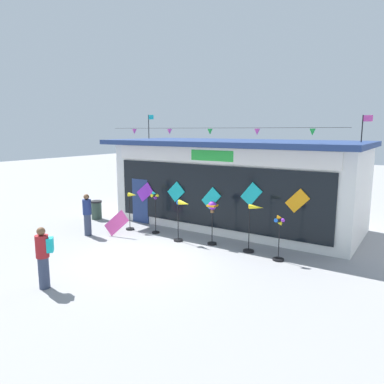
{
  "coord_description": "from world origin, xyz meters",
  "views": [
    {
      "loc": [
        7.63,
        -8.67,
        4.18
      ],
      "look_at": [
        0.04,
        2.9,
        1.8
      ],
      "focal_mm": 33.88,
      "sensor_mm": 36.0,
      "label": 1
    }
  ],
  "objects_px": {
    "wind_spinner_far_right": "(279,238)",
    "display_kite_on_ground": "(117,223)",
    "person_mid_plaza": "(87,214)",
    "wind_spinner_center_left": "(182,213)",
    "kite_shop_building": "(235,182)",
    "wind_spinner_center_right": "(212,212)",
    "wind_spinner_right": "(253,224)",
    "wind_spinner_far_left": "(131,208)",
    "trash_bin": "(96,210)",
    "person_near_camera": "(44,256)",
    "wind_spinner_left": "(155,209)"
  },
  "relations": [
    {
      "from": "wind_spinner_far_right",
      "to": "display_kite_on_ground",
      "type": "height_order",
      "value": "wind_spinner_far_right"
    },
    {
      "from": "wind_spinner_far_right",
      "to": "person_mid_plaza",
      "type": "relative_size",
      "value": 0.89
    },
    {
      "from": "wind_spinner_center_left",
      "to": "person_mid_plaza",
      "type": "xyz_separation_m",
      "value": [
        -3.66,
        -1.36,
        -0.25
      ]
    },
    {
      "from": "kite_shop_building",
      "to": "wind_spinner_center_right",
      "type": "relative_size",
      "value": 6.65
    },
    {
      "from": "wind_spinner_right",
      "to": "wind_spinner_far_left",
      "type": "bearing_deg",
      "value": -178.53
    },
    {
      "from": "wind_spinner_center_left",
      "to": "wind_spinner_far_right",
      "type": "bearing_deg",
      "value": 1.06
    },
    {
      "from": "wind_spinner_center_left",
      "to": "wind_spinner_right",
      "type": "xyz_separation_m",
      "value": [
        2.72,
        0.32,
        -0.1
      ]
    },
    {
      "from": "kite_shop_building",
      "to": "wind_spinner_far_left",
      "type": "xyz_separation_m",
      "value": [
        -3.21,
        -3.24,
        -0.96
      ]
    },
    {
      "from": "display_kite_on_ground",
      "to": "trash_bin",
      "type": "bearing_deg",
      "value": 151.93
    },
    {
      "from": "wind_spinner_center_left",
      "to": "person_near_camera",
      "type": "bearing_deg",
      "value": -97.98
    },
    {
      "from": "kite_shop_building",
      "to": "wind_spinner_left",
      "type": "bearing_deg",
      "value": -123.74
    },
    {
      "from": "wind_spinner_right",
      "to": "person_mid_plaza",
      "type": "distance_m",
      "value": 6.6
    },
    {
      "from": "trash_bin",
      "to": "person_near_camera",
      "type": "bearing_deg",
      "value": -52.22
    },
    {
      "from": "wind_spinner_left",
      "to": "wind_spinner_center_left",
      "type": "relative_size",
      "value": 1.09
    },
    {
      "from": "wind_spinner_left",
      "to": "wind_spinner_far_right",
      "type": "xyz_separation_m",
      "value": [
        5.31,
        -0.27,
        -0.26
      ]
    },
    {
      "from": "wind_spinner_left",
      "to": "person_mid_plaza",
      "type": "xyz_separation_m",
      "value": [
        -2.09,
        -1.7,
        -0.14
      ]
    },
    {
      "from": "wind_spinner_far_left",
      "to": "wind_spinner_far_right",
      "type": "relative_size",
      "value": 1.07
    },
    {
      "from": "trash_bin",
      "to": "wind_spinner_left",
      "type": "bearing_deg",
      "value": -5.37
    },
    {
      "from": "kite_shop_building",
      "to": "wind_spinner_far_right",
      "type": "bearing_deg",
      "value": -45.97
    },
    {
      "from": "wind_spinner_far_left",
      "to": "wind_spinner_center_left",
      "type": "height_order",
      "value": "wind_spinner_far_left"
    },
    {
      "from": "wind_spinner_far_right",
      "to": "wind_spinner_center_left",
      "type": "bearing_deg",
      "value": -178.94
    },
    {
      "from": "wind_spinner_left",
      "to": "wind_spinner_center_left",
      "type": "height_order",
      "value": "wind_spinner_left"
    },
    {
      "from": "person_near_camera",
      "to": "person_mid_plaza",
      "type": "xyz_separation_m",
      "value": [
        -2.92,
        3.98,
        -0.03
      ]
    },
    {
      "from": "wind_spinner_center_left",
      "to": "person_near_camera",
      "type": "xyz_separation_m",
      "value": [
        -0.75,
        -5.34,
        -0.22
      ]
    },
    {
      "from": "wind_spinner_center_left",
      "to": "wind_spinner_right",
      "type": "distance_m",
      "value": 2.74
    },
    {
      "from": "wind_spinner_far_right",
      "to": "display_kite_on_ground",
      "type": "relative_size",
      "value": 1.51
    },
    {
      "from": "wind_spinner_center_right",
      "to": "person_mid_plaza",
      "type": "distance_m",
      "value": 5.07
    },
    {
      "from": "wind_spinner_far_left",
      "to": "display_kite_on_ground",
      "type": "bearing_deg",
      "value": -83.81
    },
    {
      "from": "wind_spinner_center_left",
      "to": "display_kite_on_ground",
      "type": "distance_m",
      "value": 2.8
    },
    {
      "from": "wind_spinner_left",
      "to": "trash_bin",
      "type": "distance_m",
      "value": 3.91
    },
    {
      "from": "wind_spinner_left",
      "to": "display_kite_on_ground",
      "type": "bearing_deg",
      "value": -132.51
    },
    {
      "from": "wind_spinner_center_right",
      "to": "wind_spinner_far_right",
      "type": "bearing_deg",
      "value": -6.06
    },
    {
      "from": "wind_spinner_far_left",
      "to": "wind_spinner_center_right",
      "type": "xyz_separation_m",
      "value": [
        3.82,
        0.17,
        0.29
      ]
    },
    {
      "from": "wind_spinner_left",
      "to": "trash_bin",
      "type": "relative_size",
      "value": 1.97
    },
    {
      "from": "wind_spinner_far_left",
      "to": "trash_bin",
      "type": "height_order",
      "value": "wind_spinner_far_left"
    },
    {
      "from": "wind_spinner_right",
      "to": "person_near_camera",
      "type": "height_order",
      "value": "wind_spinner_right"
    },
    {
      "from": "wind_spinner_far_left",
      "to": "kite_shop_building",
      "type": "bearing_deg",
      "value": 45.27
    },
    {
      "from": "wind_spinner_right",
      "to": "display_kite_on_ground",
      "type": "bearing_deg",
      "value": -168.11
    },
    {
      "from": "wind_spinner_far_left",
      "to": "wind_spinner_left",
      "type": "relative_size",
      "value": 0.93
    },
    {
      "from": "wind_spinner_center_right",
      "to": "trash_bin",
      "type": "distance_m",
      "value": 6.59
    },
    {
      "from": "person_mid_plaza",
      "to": "wind_spinner_center_right",
      "type": "bearing_deg",
      "value": -131.28
    },
    {
      "from": "wind_spinner_center_right",
      "to": "wind_spinner_far_left",
      "type": "bearing_deg",
      "value": -177.52
    },
    {
      "from": "kite_shop_building",
      "to": "trash_bin",
      "type": "distance_m",
      "value": 6.68
    },
    {
      "from": "person_mid_plaza",
      "to": "trash_bin",
      "type": "xyz_separation_m",
      "value": [
        -1.77,
        2.06,
        -0.41
      ]
    },
    {
      "from": "person_mid_plaza",
      "to": "display_kite_on_ground",
      "type": "distance_m",
      "value": 1.23
    },
    {
      "from": "wind_spinner_far_left",
      "to": "wind_spinner_center_left",
      "type": "distance_m",
      "value": 2.74
    },
    {
      "from": "wind_spinner_right",
      "to": "display_kite_on_ground",
      "type": "height_order",
      "value": "wind_spinner_right"
    },
    {
      "from": "kite_shop_building",
      "to": "wind_spinner_far_right",
      "type": "relative_size",
      "value": 7.19
    },
    {
      "from": "wind_spinner_center_left",
      "to": "person_near_camera",
      "type": "distance_m",
      "value": 5.4
    },
    {
      "from": "wind_spinner_far_right",
      "to": "trash_bin",
      "type": "height_order",
      "value": "wind_spinner_far_right"
    }
  ]
}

